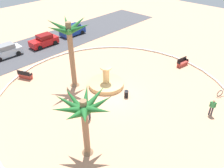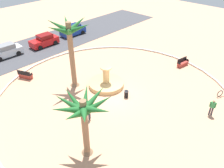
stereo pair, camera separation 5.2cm
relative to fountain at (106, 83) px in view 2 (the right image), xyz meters
name	(u,v)px [view 2 (the right image)]	position (x,y,z in m)	size (l,w,h in m)	color
ground_plane	(115,95)	(-0.66, -1.80, -0.32)	(80.00, 80.00, 0.00)	tan
plaza_curb	(115,94)	(-0.66, -1.80, -0.22)	(23.00, 23.00, 0.20)	silver
street_asphalt	(31,49)	(-0.66, 14.10, -0.30)	(48.00, 8.00, 0.03)	#424247
fountain	(106,83)	(0.00, 0.00, 0.00)	(3.69, 3.69, 2.26)	tan
palm_tree_near_fountain	(83,112)	(-7.19, -5.09, 3.55)	(4.05, 4.05, 5.02)	#8E6B4C
palm_tree_by_curb	(70,40)	(-2.21, 2.54, 4.78)	(4.39, 4.20, 7.05)	#8E6B4C
bench_east	(183,63)	(9.43, -3.70, 0.03)	(1.67, 0.79, 1.00)	#B73D33
bench_west	(25,75)	(-5.05, 7.57, 0.03)	(1.13, 1.66, 1.00)	#B73D33
trash_bin	(126,94)	(-0.09, -2.82, 0.07)	(0.46, 0.46, 0.73)	black
bicycle_red_frame	(224,92)	(6.72, -9.66, 0.06)	(1.58, 0.79, 0.94)	black
person_cyclist_helmet	(212,107)	(2.95, -9.92, 0.61)	(0.29, 0.51, 1.66)	#33333D
person_cyclist_photo	(89,110)	(-4.63, -2.53, 0.63)	(0.48, 0.34, 1.70)	#33333D
parked_car_leftmost	(6,51)	(-4.00, 14.31, 0.46)	(4.05, 2.01, 1.67)	silver
parked_car_second	(44,41)	(1.35, 13.71, 0.46)	(4.01, 1.94, 1.67)	red
parked_car_third	(73,30)	(6.81, 14.07, 0.46)	(4.04, 2.00, 1.67)	navy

